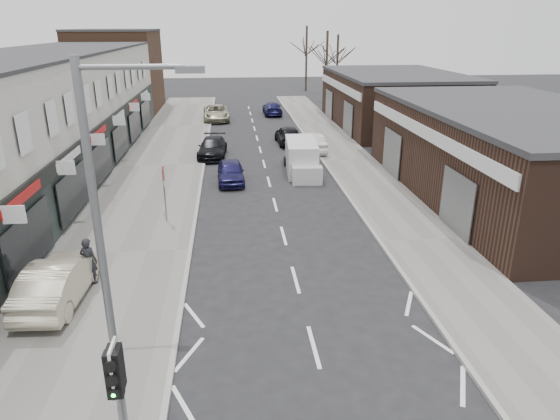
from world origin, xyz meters
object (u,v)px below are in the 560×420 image
object	(u,v)px
parked_car_right_b	(288,135)
parked_car_left_b	(212,148)
parked_car_left_c	(216,113)
parked_car_left_a	(231,172)
parked_car_right_a	(310,142)
parked_car_right_c	(272,108)
white_van	(302,158)
pedestrian	(89,261)
traffic_light	(117,382)
sedan_on_pavement	(58,281)
street_lamp	(110,246)
warning_sign	(164,177)

from	to	relation	value
parked_car_right_b	parked_car_left_b	bearing A→B (deg)	28.15
parked_car_right_b	parked_car_left_c	bearing A→B (deg)	-65.03
parked_car_left_b	parked_car_right_b	bearing A→B (deg)	34.88
parked_car_left_a	parked_car_right_a	size ratio (longest dim) A/B	0.88
parked_car_left_a	parked_car_right_b	world-z (taller)	parked_car_right_b
parked_car_right_a	parked_car_right_b	world-z (taller)	parked_car_right_b
parked_car_left_c	parked_car_right_c	size ratio (longest dim) A/B	1.19
white_van	parked_car_right_a	xyz separation A→B (m)	(1.35, 5.25, -0.22)
pedestrian	parked_car_left_c	world-z (taller)	pedestrian
pedestrian	traffic_light	bearing A→B (deg)	125.12
parked_car_right_c	parked_car_left_a	bearing A→B (deg)	78.63
sedan_on_pavement	parked_car_right_c	distance (m)	37.28
street_lamp	parked_car_right_b	world-z (taller)	street_lamp
warning_sign	parked_car_right_c	distance (m)	30.01
traffic_light	parked_car_left_c	distance (m)	40.41
pedestrian	parked_car_right_c	bearing A→B (deg)	-88.32
white_van	parked_car_left_b	size ratio (longest dim) A/B	1.14
traffic_light	warning_sign	xyz separation A→B (m)	(-0.76, 14.02, -0.21)
street_lamp	parked_car_left_c	world-z (taller)	street_lamp
parked_car_right_a	parked_car_right_c	size ratio (longest dim) A/B	0.98
traffic_light	pedestrian	xyz separation A→B (m)	(-2.75, 8.29, -1.45)
traffic_light	pedestrian	size ratio (longest dim) A/B	1.83
traffic_light	white_van	distance (m)	22.71
parked_car_left_b	sedan_on_pavement	bearing A→B (deg)	-99.28
traffic_light	parked_car_left_b	size ratio (longest dim) A/B	0.69
warning_sign	sedan_on_pavement	xyz separation A→B (m)	(-2.69, -6.85, -1.36)
warning_sign	white_van	xyz separation A→B (m)	(7.31, 7.67, -1.28)
parked_car_left_b	parked_car_left_c	bearing A→B (deg)	93.83
traffic_light	parked_car_left_a	world-z (taller)	traffic_light
parked_car_left_b	parked_car_right_a	distance (m)	6.93
white_van	parked_car_right_b	xyz separation A→B (m)	(0.10, 7.98, -0.21)
sedan_on_pavement	parked_car_left_b	distance (m)	19.61
warning_sign	pedestrian	size ratio (longest dim) A/B	1.59
traffic_light	warning_sign	world-z (taller)	traffic_light
sedan_on_pavement	white_van	bearing A→B (deg)	-121.56
street_lamp	warning_sign	size ratio (longest dim) A/B	2.96
white_van	street_lamp	bearing A→B (deg)	-104.41
white_van	parked_car_right_c	world-z (taller)	white_van
parked_car_right_a	parked_car_right_c	world-z (taller)	parked_car_right_a
parked_car_right_a	parked_car_right_b	xyz separation A→B (m)	(-1.25, 2.74, 0.01)
sedan_on_pavement	parked_car_left_a	world-z (taller)	sedan_on_pavement
warning_sign	street_lamp	bearing A→B (deg)	-87.16
sedan_on_pavement	parked_car_right_b	distance (m)	24.67
parked_car_left_c	parked_car_right_c	xyz separation A→B (m)	(5.60, 2.70, -0.09)
white_van	traffic_light	bearing A→B (deg)	-103.16
parked_car_right_b	traffic_light	bearing A→B (deg)	74.46
parked_car_left_b	parked_car_right_b	xyz separation A→B (m)	(5.65, 3.40, 0.06)
white_van	parked_car_left_b	world-z (taller)	white_van
traffic_light	street_lamp	xyz separation A→B (m)	(-0.13, 1.22, 2.20)
parked_car_left_a	parked_car_right_a	distance (m)	8.89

